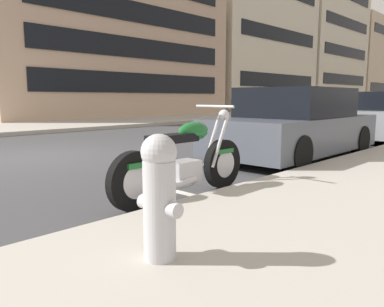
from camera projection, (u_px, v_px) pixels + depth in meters
name	position (u px, v px, depth m)	size (l,w,h in m)	color
ground_plane	(35.00, 157.00, 7.90)	(260.00, 260.00, 0.00)	#3D3D3F
sidewalk_far_curb	(188.00, 118.00, 21.45)	(120.00, 5.00, 0.14)	#ADA89E
parking_stall_stripe	(175.00, 191.00, 5.02)	(0.12, 2.20, 0.01)	silver
parked_motorcycle	(185.00, 163.00, 4.63)	(2.18, 0.62, 1.13)	black
parked_car_far_down_curb	(295.00, 125.00, 7.74)	(4.22, 1.89, 1.42)	#4C515B
fire_hydrant	(159.00, 194.00, 2.52)	(0.24, 0.36, 0.85)	#B7B7BC
townhouse_near_left	(99.00, 43.00, 24.08)	(15.39, 8.29, 9.30)	tan
townhouse_corner_block	(228.00, 46.00, 35.70)	(13.31, 11.43, 12.08)	beige
townhouse_behind_pole	(297.00, 47.00, 45.42)	(12.80, 11.95, 14.48)	beige
townhouse_far_uphill	(345.00, 65.00, 55.34)	(13.69, 11.53, 11.76)	beige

